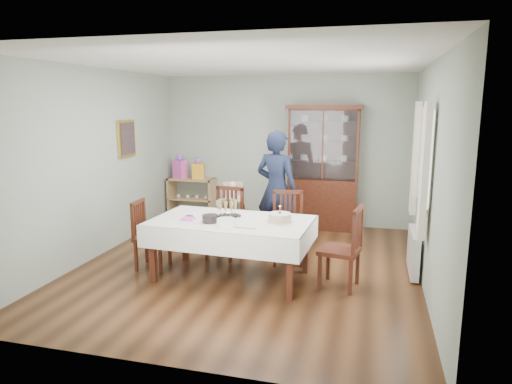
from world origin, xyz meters
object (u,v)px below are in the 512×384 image
(woman, at_px, (276,189))
(gift_bag_pink, at_px, (180,167))
(dining_table, at_px, (232,249))
(high_chair, at_px, (233,217))
(china_cabinet, at_px, (323,166))
(chair_far_left, at_px, (225,237))
(sideboard, at_px, (192,199))
(chair_end_left, at_px, (152,248))
(gift_bag_orange, at_px, (198,169))
(champagne_tray, at_px, (227,212))
(chair_end_right, at_px, (341,264))
(birthday_cake, at_px, (280,218))
(chair_far_right, at_px, (288,242))

(woman, bearing_deg, gift_bag_pink, -16.13)
(dining_table, distance_m, high_chair, 1.66)
(china_cabinet, bearing_deg, chair_far_left, -121.41)
(dining_table, distance_m, sideboard, 3.17)
(sideboard, height_order, high_chair, high_chair)
(chair_end_left, xyz_separation_m, high_chair, (0.68, 1.52, 0.10))
(chair_end_left, height_order, gift_bag_orange, gift_bag_orange)
(high_chair, bearing_deg, china_cabinet, 23.59)
(chair_end_left, height_order, champagne_tray, champagne_tray)
(gift_bag_pink, bearing_deg, high_chair, -38.11)
(sideboard, bearing_deg, chair_far_left, -56.17)
(sideboard, xyz_separation_m, champagne_tray, (1.56, -2.58, 0.43))
(chair_far_left, bearing_deg, gift_bag_orange, 128.85)
(chair_end_right, relative_size, birthday_cake, 3.13)
(chair_end_right, xyz_separation_m, gift_bag_pink, (-3.25, 2.66, 0.70))
(high_chair, bearing_deg, dining_table, -89.31)
(champagne_tray, relative_size, gift_bag_orange, 0.91)
(gift_bag_pink, bearing_deg, champagne_tray, -55.19)
(sideboard, bearing_deg, china_cabinet, -0.49)
(dining_table, bearing_deg, chair_end_right, 0.99)
(gift_bag_pink, bearing_deg, sideboard, 5.12)
(high_chair, distance_m, birthday_cake, 1.97)
(sideboard, distance_m, chair_far_left, 2.36)
(sideboard, distance_m, birthday_cake, 3.55)
(dining_table, xyz_separation_m, china_cabinet, (0.85, 2.68, 0.74))
(chair_end_right, bearing_deg, sideboard, -121.26)
(sideboard, relative_size, gift_bag_orange, 2.20)
(china_cabinet, distance_m, chair_end_right, 2.83)
(chair_far_right, bearing_deg, chair_end_right, -55.28)
(sideboard, xyz_separation_m, birthday_cake, (2.27, -2.70, 0.42))
(champagne_tray, bearing_deg, gift_bag_orange, 118.80)
(chair_end_right, xyz_separation_m, high_chair, (-1.85, 1.56, 0.08))
(high_chair, bearing_deg, chair_end_right, -56.23)
(dining_table, bearing_deg, woman, 79.07)
(champagne_tray, bearing_deg, birthday_cake, -9.20)
(chair_far_left, relative_size, high_chair, 1.04)
(chair_far_right, relative_size, chair_end_left, 1.07)
(chair_end_right, xyz_separation_m, birthday_cake, (-0.75, -0.02, 0.52))
(gift_bag_pink, bearing_deg, chair_far_right, -38.09)
(woman, relative_size, gift_bag_orange, 4.42)
(chair_end_left, bearing_deg, china_cabinet, -41.63)
(chair_end_left, distance_m, high_chair, 1.67)
(woman, bearing_deg, chair_far_right, 128.96)
(chair_far_left, distance_m, gift_bag_orange, 2.37)
(woman, distance_m, gift_bag_orange, 2.18)
(champagne_tray, height_order, birthday_cake, champagne_tray)
(chair_end_left, relative_size, champagne_tray, 2.50)
(chair_far_right, distance_m, chair_end_left, 1.87)
(birthday_cake, bearing_deg, gift_bag_pink, 133.01)
(chair_far_left, relative_size, gift_bag_pink, 2.18)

